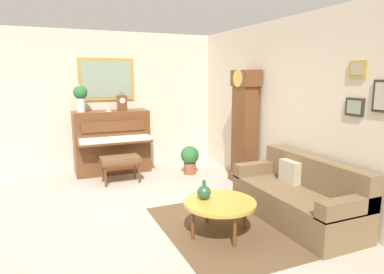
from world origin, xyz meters
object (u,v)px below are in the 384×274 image
object	(u,v)px
mantel_clock	(122,102)
flower_vase	(80,95)
teacup	(108,110)
grandfather_clock	(244,130)
potted_plant	(190,158)
couch	(298,197)
piano_bench	(120,161)
piano	(112,141)
green_jug	(204,192)
coffee_table	(220,204)

from	to	relation	value
mantel_clock	flower_vase	distance (m)	0.79
mantel_clock	teacup	xyz separation A→B (m)	(0.11, -0.29, -0.15)
grandfather_clock	potted_plant	world-z (taller)	grandfather_clock
couch	piano_bench	bearing A→B (deg)	-144.18
piano	green_jug	size ratio (longest dim) A/B	6.00
teacup	grandfather_clock	bearing A→B (deg)	54.88
piano	grandfather_clock	xyz separation A→B (m)	(1.61, 2.07, 0.34)
potted_plant	flower_vase	bearing A→B (deg)	-111.18
piano	flower_vase	distance (m)	1.08
piano_bench	potted_plant	world-z (taller)	potted_plant
grandfather_clock	green_jug	world-z (taller)	grandfather_clock
couch	mantel_clock	world-z (taller)	mantel_clock
mantel_clock	potted_plant	xyz separation A→B (m)	(0.75, 1.15, -1.09)
coffee_table	flower_vase	bearing A→B (deg)	-159.37
couch	potted_plant	world-z (taller)	couch
mantel_clock	green_jug	size ratio (longest dim) A/B	1.58
piano	green_jug	xyz separation A→B (m)	(3.16, 0.55, -0.12)
piano_bench	green_jug	world-z (taller)	green_jug
teacup	potted_plant	xyz separation A→B (m)	(0.64, 1.44, -0.94)
couch	coffee_table	distance (m)	1.17
green_jug	coffee_table	bearing A→B (deg)	45.88
piano_bench	coffee_table	world-z (taller)	piano_bench
piano_bench	green_jug	xyz separation A→B (m)	(2.40, 0.54, 0.10)
green_jug	potted_plant	size ratio (longest dim) A/B	0.43
piano	grandfather_clock	world-z (taller)	grandfather_clock
piano_bench	mantel_clock	bearing A→B (deg)	163.53
piano_bench	teacup	size ratio (longest dim) A/B	6.03
piano_bench	grandfather_clock	bearing A→B (deg)	67.66
couch	mantel_clock	bearing A→B (deg)	-153.89
grandfather_clock	coffee_table	distance (m)	2.26
couch	teacup	distance (m)	3.87
piano_bench	mantel_clock	xyz separation A→B (m)	(-0.76, 0.22, 1.00)
grandfather_clock	mantel_clock	world-z (taller)	grandfather_clock
piano_bench	coffee_table	size ratio (longest dim) A/B	0.80
piano	piano_bench	xyz separation A→B (m)	(0.76, 0.01, -0.22)
couch	teacup	world-z (taller)	teacup
grandfather_clock	green_jug	size ratio (longest dim) A/B	8.46
coffee_table	mantel_clock	size ratio (longest dim) A/B	2.32
piano_bench	grandfather_clock	world-z (taller)	grandfather_clock
piano_bench	couch	bearing A→B (deg)	35.82
piano_bench	couch	xyz separation A→B (m)	(2.57, 1.86, -0.09)
piano	mantel_clock	bearing A→B (deg)	89.33
piano	green_jug	bearing A→B (deg)	9.81
piano	couch	world-z (taller)	piano
couch	flower_vase	xyz separation A→B (m)	(-3.33, -2.41, 1.24)
piano_bench	flower_vase	xyz separation A→B (m)	(-0.76, -0.55, 1.15)
teacup	piano_bench	bearing A→B (deg)	5.58
mantel_clock	flower_vase	bearing A→B (deg)	-90.04
potted_plant	piano_bench	bearing A→B (deg)	-89.44
couch	teacup	xyz separation A→B (m)	(-3.22, -1.92, 0.95)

